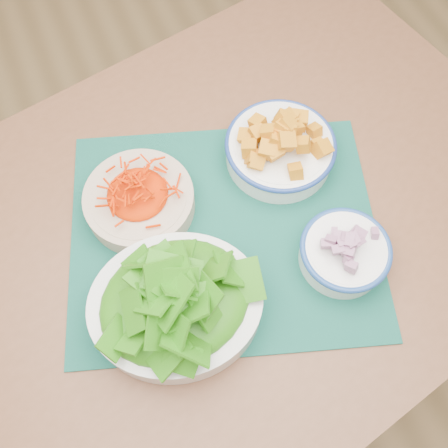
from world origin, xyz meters
name	(u,v)px	position (x,y,z in m)	size (l,w,h in m)	color
ground	(282,406)	(0.00, 0.00, 0.00)	(4.00, 4.00, 0.00)	#A88351
table	(209,248)	(-0.10, 0.28, 0.66)	(1.42, 1.09, 0.75)	brown
placemat	(224,232)	(-0.07, 0.27, 0.75)	(0.53, 0.43, 0.00)	#08332B
carrot_bowl	(139,198)	(-0.19, 0.37, 0.79)	(0.25, 0.25, 0.07)	#C8AF94
squash_bowl	(281,144)	(0.08, 0.36, 0.80)	(0.20, 0.20, 0.10)	white
lettuce_bowl	(175,300)	(-0.20, 0.16, 0.82)	(0.32, 0.29, 0.13)	silver
onion_bowl	(345,251)	(0.09, 0.14, 0.79)	(0.17, 0.17, 0.08)	white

